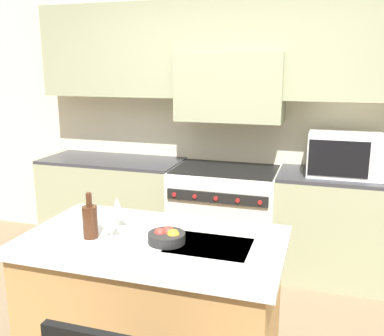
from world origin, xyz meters
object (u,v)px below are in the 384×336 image
range_stove (225,217)px  fruit_bowl (167,237)px  wine_glass_near (111,216)px  microwave (344,155)px  wine_glass_far (117,207)px  wine_bottle (90,221)px

range_stove → fruit_bowl: size_ratio=4.68×
wine_glass_near → fruit_bowl: size_ratio=0.92×
wine_glass_near → range_stove: bearing=81.4°
microwave → wine_glass_far: (-1.30, -1.57, -0.09)m
range_stove → wine_glass_far: (-0.30, -1.55, 0.56)m
microwave → wine_glass_far: size_ratio=3.15×
range_stove → wine_glass_near: size_ratio=5.07×
wine_bottle → fruit_bowl: (0.43, 0.06, -0.07)m
wine_glass_far → range_stove: bearing=79.2°
microwave → wine_glass_far: microwave is taller
wine_bottle → wine_glass_far: 0.19m
wine_bottle → wine_glass_near: bearing=12.9°
wine_glass_near → fruit_bowl: bearing=7.0°
microwave → wine_bottle: size_ratio=2.28×
wine_bottle → wine_glass_near: 0.12m
microwave → fruit_bowl: microwave is taller
range_stove → wine_bottle: wine_bottle is taller
wine_glass_near → wine_glass_far: same height
wine_glass_far → fruit_bowl: size_ratio=0.92×
range_stove → wine_glass_near: bearing=-98.6°
wine_glass_far → fruit_bowl: (0.35, -0.11, -0.09)m
wine_bottle → wine_glass_near: size_ratio=1.38×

